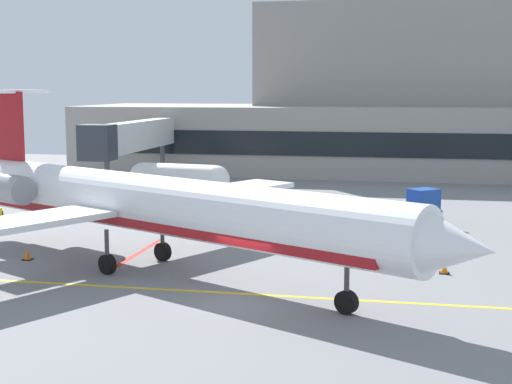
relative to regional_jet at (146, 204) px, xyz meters
The scene contains 8 objects.
ground 7.57m from the regional_jet, 36.69° to the right, with size 120.00×120.00×0.11m.
terminal_building 46.78m from the regional_jet, 76.43° to the left, with size 59.97×17.52×16.80m.
jet_bridge_east 28.61m from the regional_jet, 112.10° to the left, with size 2.40×17.38×5.73m.
regional_jet is the anchor object (origin of this frame).
pushback_tractor 18.74m from the regional_jet, 48.87° to the left, with size 4.07×3.85×2.26m.
fuel_tank 24.86m from the regional_jet, 103.89° to the left, with size 8.43×3.08×2.49m.
safety_cone_alpha 7.12m from the regional_jet, behind, with size 0.47×0.47×0.55m.
safety_cone_charlie 14.03m from the regional_jet, ahead, with size 0.47×0.47×0.55m.
Camera 1 is at (6.47, -28.95, 8.46)m, focal length 53.52 mm.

